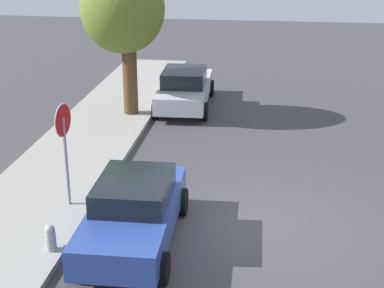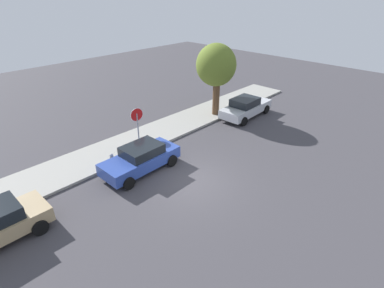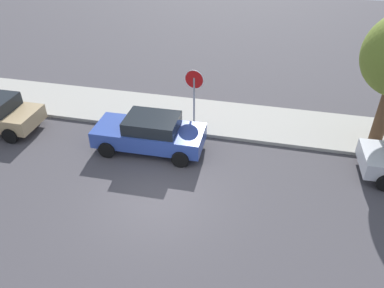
{
  "view_description": "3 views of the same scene",
  "coord_description": "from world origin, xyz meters",
  "views": [
    {
      "loc": [
        -12.01,
        -0.08,
        6.49
      ],
      "look_at": [
        1.11,
        1.68,
        1.48
      ],
      "focal_mm": 55.0,
      "sensor_mm": 36.0,
      "label": 1
    },
    {
      "loc": [
        -8.94,
        -8.66,
        8.74
      ],
      "look_at": [
        1.0,
        0.93,
        1.4
      ],
      "focal_mm": 28.0,
      "sensor_mm": 36.0,
      "label": 2
    },
    {
      "loc": [
        3.2,
        -8.82,
        8.5
      ],
      "look_at": [
        0.83,
        1.46,
        1.29
      ],
      "focal_mm": 35.0,
      "sensor_mm": 36.0,
      "label": 3
    }
  ],
  "objects": [
    {
      "name": "parked_car_blue",
      "position": [
        -1.1,
        2.63,
        0.74
      ],
      "size": [
        4.24,
        1.99,
        1.43
      ],
      "color": "#2D479E",
      "rests_on": "ground_plane"
    },
    {
      "name": "street_tree_near_corner",
      "position": [
        7.57,
        4.9,
        3.69
      ],
      "size": [
        2.86,
        2.86,
        5.26
      ],
      "color": "#513823",
      "rests_on": "ground_plane"
    },
    {
      "name": "stop_sign",
      "position": [
        0.21,
        4.53,
        1.83
      ],
      "size": [
        0.79,
        0.12,
        2.65
      ],
      "color": "gray",
      "rests_on": "ground_plane"
    },
    {
      "name": "sidewalk_curb",
      "position": [
        0.0,
        5.44,
        0.07
      ],
      "size": [
        32.0,
        3.0,
        0.14
      ],
      "primitive_type": "cube",
      "color": "#9E9B93",
      "rests_on": "ground_plane"
    },
    {
      "name": "ground_plane",
      "position": [
        0.0,
        0.0,
        0.0
      ],
      "size": [
        60.0,
        60.0,
        0.0
      ],
      "primitive_type": "plane",
      "color": "#423F44"
    },
    {
      "name": "parked_car_silver",
      "position": [
        8.88,
        2.99,
        0.73
      ],
      "size": [
        4.61,
        2.06,
        1.46
      ],
      "color": "silver",
      "rests_on": "ground_plane"
    },
    {
      "name": "fire_hydrant",
      "position": [
        -1.89,
        4.21,
        0.36
      ],
      "size": [
        0.3,
        0.22,
        0.72
      ],
      "color": "#A5A5A8",
      "rests_on": "ground_plane"
    }
  ]
}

